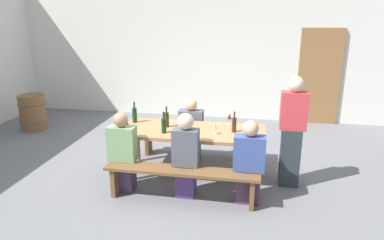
# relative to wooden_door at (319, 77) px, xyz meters

# --- Properties ---
(ground_plane) EXTENTS (24.00, 24.00, 0.00)m
(ground_plane) POSITION_rel_wooden_door_xyz_m (-2.24, -3.21, -1.05)
(ground_plane) COLOR slate
(back_wall) EXTENTS (14.00, 0.20, 3.20)m
(back_wall) POSITION_rel_wooden_door_xyz_m (-2.24, 0.14, 0.55)
(back_wall) COLOR silver
(back_wall) RESTS_ON ground
(wooden_door) EXTENTS (0.90, 0.06, 2.10)m
(wooden_door) POSITION_rel_wooden_door_xyz_m (0.00, 0.00, 0.00)
(wooden_door) COLOR olive
(wooden_door) RESTS_ON ground
(tasting_table) EXTENTS (2.15, 0.90, 0.75)m
(tasting_table) POSITION_rel_wooden_door_xyz_m (-2.24, -3.21, -0.37)
(tasting_table) COLOR #9E7247
(tasting_table) RESTS_ON ground
(bench_near) EXTENTS (2.05, 0.30, 0.45)m
(bench_near) POSITION_rel_wooden_door_xyz_m (-2.24, -3.96, -0.69)
(bench_near) COLOR brown
(bench_near) RESTS_ON ground
(bench_far) EXTENTS (2.05, 0.30, 0.45)m
(bench_far) POSITION_rel_wooden_door_xyz_m (-2.24, -2.46, -0.69)
(bench_far) COLOR brown
(bench_far) RESTS_ON ground
(wine_bottle_0) EXTENTS (0.07, 0.07, 0.31)m
(wine_bottle_0) POSITION_rel_wooden_door_xyz_m (-2.61, -3.42, -0.18)
(wine_bottle_0) COLOR #143319
(wine_bottle_0) RESTS_ON tasting_table
(wine_bottle_1) EXTENTS (0.07, 0.07, 0.32)m
(wine_bottle_1) POSITION_rel_wooden_door_xyz_m (-2.64, -3.14, -0.18)
(wine_bottle_1) COLOR #332814
(wine_bottle_1) RESTS_ON tasting_table
(wine_bottle_2) EXTENTS (0.07, 0.07, 0.30)m
(wine_bottle_2) POSITION_rel_wooden_door_xyz_m (-1.62, -3.20, -0.19)
(wine_bottle_2) COLOR #332814
(wine_bottle_2) RESTS_ON tasting_table
(wine_bottle_3) EXTENTS (0.07, 0.07, 0.33)m
(wine_bottle_3) POSITION_rel_wooden_door_xyz_m (-3.19, -3.01, -0.18)
(wine_bottle_3) COLOR #143319
(wine_bottle_3) RESTS_ON tasting_table
(wine_glass_0) EXTENTS (0.07, 0.07, 0.17)m
(wine_glass_0) POSITION_rel_wooden_door_xyz_m (-3.18, -3.41, -0.18)
(wine_glass_0) COLOR silver
(wine_glass_0) RESTS_ON tasting_table
(wine_glass_1) EXTENTS (0.07, 0.07, 0.18)m
(wine_glass_1) POSITION_rel_wooden_door_xyz_m (-1.72, -2.86, -0.17)
(wine_glass_1) COLOR silver
(wine_glass_1) RESTS_ON tasting_table
(wine_glass_2) EXTENTS (0.07, 0.07, 0.15)m
(wine_glass_2) POSITION_rel_wooden_door_xyz_m (-1.88, -3.33, -0.19)
(wine_glass_2) COLOR silver
(wine_glass_2) RESTS_ON tasting_table
(seated_guest_near_0) EXTENTS (0.38, 0.24, 1.13)m
(seated_guest_near_0) POSITION_rel_wooden_door_xyz_m (-3.10, -3.81, -0.51)
(seated_guest_near_0) COLOR #42324E
(seated_guest_near_0) RESTS_ON ground
(seated_guest_near_1) EXTENTS (0.35, 0.24, 1.17)m
(seated_guest_near_1) POSITION_rel_wooden_door_xyz_m (-2.21, -3.81, -0.48)
(seated_guest_near_1) COLOR #4C306B
(seated_guest_near_1) RESTS_ON ground
(seated_guest_near_2) EXTENTS (0.40, 0.24, 1.12)m
(seated_guest_near_2) POSITION_rel_wooden_door_xyz_m (-1.37, -3.81, -0.52)
(seated_guest_near_2) COLOR #492F4A
(seated_guest_near_2) RESTS_ON ground
(seated_guest_far_0) EXTENTS (0.39, 0.24, 1.07)m
(seated_guest_far_0) POSITION_rel_wooden_door_xyz_m (-2.36, -2.61, -0.55)
(seated_guest_far_0) COLOR #2D4133
(seated_guest_far_0) RESTS_ON ground
(standing_host) EXTENTS (0.36, 0.24, 1.60)m
(standing_host) POSITION_rel_wooden_door_xyz_m (-0.81, -3.21, -0.27)
(standing_host) COLOR #293136
(standing_host) RESTS_ON ground
(wine_barrel) EXTENTS (0.57, 0.57, 0.75)m
(wine_barrel) POSITION_rel_wooden_door_xyz_m (-6.00, -1.59, -0.68)
(wine_barrel) COLOR brown
(wine_barrel) RESTS_ON ground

